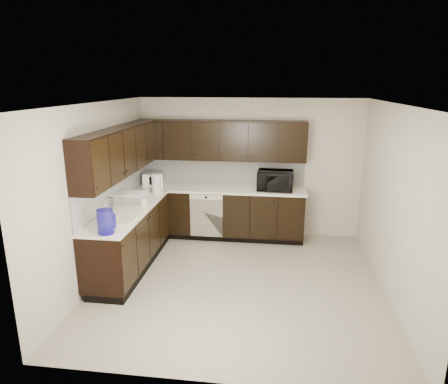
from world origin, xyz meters
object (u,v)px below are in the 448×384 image
(sink, at_px, (121,219))
(microwave, at_px, (275,181))
(blue_pitcher, at_px, (105,222))
(storage_bin, at_px, (130,199))
(toaster_oven, at_px, (153,179))

(sink, bearing_deg, microwave, 37.75)
(microwave, distance_m, blue_pitcher, 3.14)
(storage_bin, height_order, blue_pitcher, blue_pitcher)
(storage_bin, relative_size, blue_pitcher, 1.55)
(microwave, height_order, toaster_oven, microwave)
(toaster_oven, height_order, storage_bin, toaster_oven)
(sink, height_order, storage_bin, sink)
(toaster_oven, xyz_separation_m, blue_pitcher, (0.15, -2.43, 0.04))
(microwave, bearing_deg, sink, -140.19)
(blue_pitcher, bearing_deg, toaster_oven, 82.73)
(microwave, xyz_separation_m, blue_pitcher, (-2.07, -2.36, -0.02))
(storage_bin, bearing_deg, toaster_oven, 91.04)
(blue_pitcher, bearing_deg, storage_bin, 85.38)
(sink, relative_size, blue_pitcher, 2.66)
(toaster_oven, bearing_deg, microwave, -19.40)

